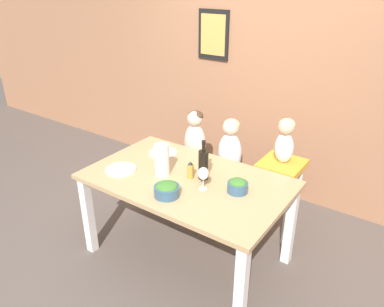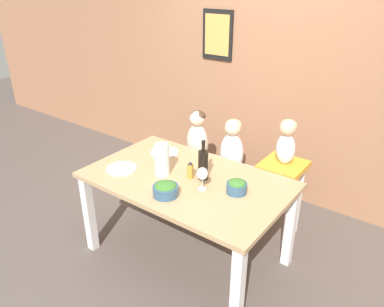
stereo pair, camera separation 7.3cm
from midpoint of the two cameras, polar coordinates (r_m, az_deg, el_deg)
ground_plane at (r=3.28m, az=-0.09°, el=-15.14°), size 14.00×14.00×0.00m
wall_back at (r=3.80m, az=13.08°, el=13.00°), size 10.00×0.09×2.70m
dining_table at (r=2.90m, az=-0.10°, el=-5.44°), size 1.54×0.94×0.74m
chair_far_left at (r=3.75m, az=1.34°, el=-2.03°), size 0.41×0.43×0.47m
chair_far_center at (r=3.57m, az=6.46°, el=-3.74°), size 0.41×0.43×0.47m
chair_right_highchair at (r=3.30m, az=14.17°, el=-3.77°), size 0.35×0.37×0.71m
person_child_left at (r=3.61m, az=1.40°, el=2.71°), size 0.23×0.16×0.51m
person_child_center at (r=3.42m, az=6.74°, el=1.18°), size 0.23×0.16×0.51m
person_baby_right at (r=3.14m, az=14.89°, el=2.14°), size 0.16×0.14×0.39m
wine_bottle at (r=2.79m, az=2.46°, el=-1.62°), size 0.08×0.08×0.31m
paper_towel_roll at (r=2.85m, az=-3.85°, el=-0.93°), size 0.11×0.11×0.25m
wine_glass_near at (r=2.65m, az=2.38°, el=-3.16°), size 0.08×0.08×0.17m
salad_bowl_large at (r=2.62m, az=-3.25°, el=-5.42°), size 0.18×0.18×0.10m
salad_bowl_small at (r=2.67m, az=7.62°, el=-4.98°), size 0.15×0.15×0.10m
dinner_plate_front_left at (r=3.02m, az=-10.00°, el=-2.26°), size 0.24×0.24×0.01m
dinner_plate_back_left at (r=3.25m, az=-3.55°, el=0.19°), size 0.24×0.24×0.01m
condiment_bottle_hot_sauce at (r=2.82m, az=0.48°, el=-2.58°), size 0.05×0.05×0.14m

